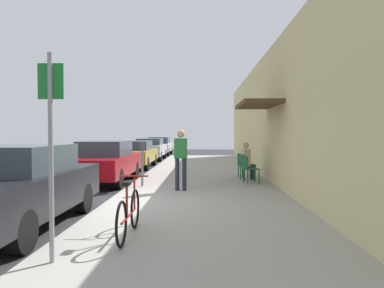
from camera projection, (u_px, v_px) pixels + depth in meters
The scene contains 16 objects.
ground_plane at pixel (103, 209), 8.39m from camera, with size 60.00×60.00×0.00m, color #2D2D30.
sidewalk_slab at pixel (202, 192), 10.32m from camera, with size 4.50×32.00×0.12m, color #9E9B93.
building_facade at pixel (288, 113), 10.19m from camera, with size 1.40×32.00×4.55m.
parked_car_0 at pixel (16, 186), 6.65m from camera, with size 1.80×4.40×1.51m.
parked_car_1 at pixel (105, 162), 12.66m from camera, with size 1.80×4.40×1.45m.
parked_car_2 at pixel (134, 154), 18.19m from camera, with size 1.80×4.40×1.33m.
parked_car_3 at pixel (150, 149), 23.54m from camera, with size 1.80×4.40×1.37m.
parked_car_4 at pixel (159, 146), 28.77m from camera, with size 1.80×4.40×1.39m.
parking_meter at pixel (142, 161), 11.11m from camera, with size 0.12×0.10×1.32m.
street_sign at pixel (51, 141), 4.54m from camera, with size 0.32×0.06×2.60m.
bicycle_0 at pixel (129, 214), 5.71m from camera, with size 0.46×1.71×0.90m.
cafe_chair_0 at pixel (249, 168), 11.69m from camera, with size 0.53×0.53×0.87m.
cafe_chair_1 at pixel (246, 165), 12.59m from camera, with size 0.54×0.54×0.87m.
seated_patron_1 at pixel (247, 160), 12.60m from camera, with size 0.50×0.45×1.29m.
cafe_chair_2 at pixel (243, 163), 13.31m from camera, with size 0.54×0.54×0.87m.
pedestrian_standing at pixel (181, 155), 10.28m from camera, with size 0.36×0.22×1.70m.
Camera 1 is at (2.27, -8.28, 1.74)m, focal length 34.49 mm.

